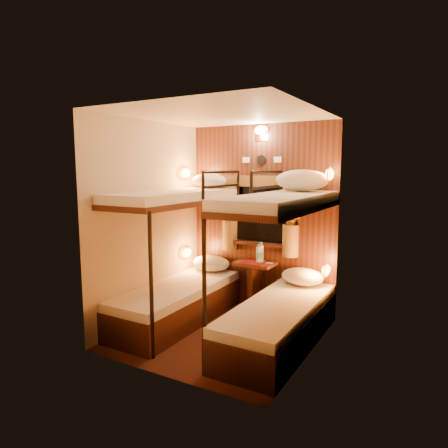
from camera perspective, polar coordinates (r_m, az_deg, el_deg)
The scene contains 22 objects.
floor at distance 4.64m, azimuth -0.31°, elevation -15.44°, with size 2.10×2.10×0.00m, color #34180E.
ceiling at distance 4.29m, azimuth -0.33°, elevation 15.43°, with size 2.10×2.10×0.00m, color silver.
wall_back at distance 5.23m, azimuth 5.42°, elevation 0.87°, with size 2.40×2.40×0.00m, color #C6B293.
wall_front at distance 3.45m, azimuth -9.07°, elevation -2.87°, with size 2.40×2.40×0.00m, color #C6B293.
wall_left at distance 4.88m, azimuth -10.56°, elevation 0.26°, with size 2.40×2.40×0.00m, color #C6B293.
wall_right at distance 3.91m, azimuth 12.49°, elevation -1.68°, with size 2.40×2.40×0.00m, color #C6B293.
back_panel at distance 5.22m, azimuth 5.35°, elevation 0.86°, with size 2.00×0.03×2.40m, color black.
bunk_left at distance 4.84m, azimuth -6.62°, elevation -7.46°, with size 0.72×1.90×1.82m.
bunk_right at distance 4.24m, azimuth 7.89°, elevation -9.75°, with size 0.72×1.90×1.82m.
window at distance 5.19m, azimuth 5.21°, elevation 0.61°, with size 1.00×0.12×0.79m.
curtains at distance 5.15m, azimuth 5.07°, elevation 1.48°, with size 1.10×0.22×1.00m.
back_fixtures at distance 5.16m, azimuth 5.34°, elevation 12.41°, with size 0.54×0.09×0.48m.
reading_lamps at distance 4.91m, azimuth 3.75°, elevation 0.90°, with size 2.00×0.20×1.25m.
table at distance 5.21m, azimuth 4.40°, elevation -7.96°, with size 0.50×0.34×0.66m.
bottle_left at distance 5.12m, azimuth 4.95°, elevation -4.38°, with size 0.07×0.07×0.23m.
bottle_right at distance 5.13m, azimuth 5.27°, elevation -4.22°, with size 0.08×0.08×0.26m.
sachet_a at distance 5.11m, azimuth 6.51°, elevation -5.56°, with size 0.09×0.06×0.01m, color silver.
sachet_b at distance 5.20m, azimuth 5.65°, elevation -5.31°, with size 0.07×0.05×0.01m, color silver.
pillow_lower_left at distance 5.46m, azimuth -1.85°, elevation -5.59°, with size 0.54×0.38×0.21m, color white.
pillow_lower_right at distance 4.91m, azimuth 11.16°, elevation -7.37°, with size 0.51×0.37×0.20m, color white.
pillow_upper_left at distance 5.28m, azimuth -2.12°, elevation 6.22°, with size 0.49×0.35×0.19m, color white.
pillow_upper_right at distance 4.62m, azimuth 11.06°, elevation 6.16°, with size 0.61×0.44×0.24m, color white.
Camera 1 is at (2.12, -3.69, 1.84)m, focal length 32.00 mm.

